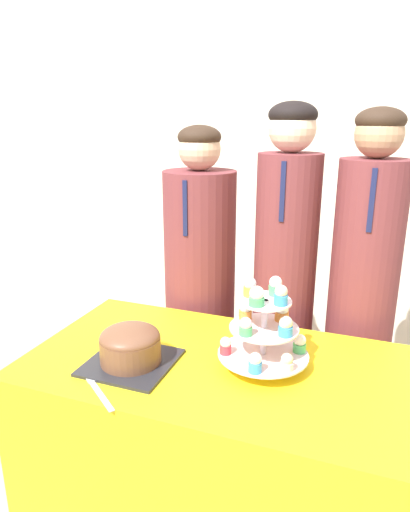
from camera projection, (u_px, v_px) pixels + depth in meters
wall_back at (304, 146)px, 2.54m from camera, size 9.00×0.06×2.70m
table at (221, 459)px, 1.56m from camera, size 1.26×0.67×0.75m
round_cake at (130, 346)px, 1.43m from camera, size 0.26×0.26×0.13m
cake_knife at (93, 384)px, 1.34m from camera, size 0.19×0.15×0.01m
cupcake_stand at (265, 327)px, 1.39m from camera, size 0.28×0.28×0.29m
student_0 at (200, 305)px, 2.05m from camera, size 0.31×0.31×1.47m
student_1 at (283, 302)px, 1.91m from camera, size 0.25×0.26×1.56m
student_2 at (360, 317)px, 1.81m from camera, size 0.26×0.26×1.54m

